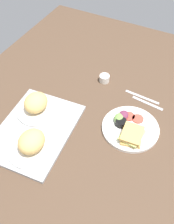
# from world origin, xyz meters

# --- Properties ---
(ground_plane) EXTENTS (1.90, 1.50, 0.03)m
(ground_plane) POSITION_xyz_m (0.00, 0.00, -0.01)
(ground_plane) COLOR #4C3828
(serving_tray) EXTENTS (0.47, 0.36, 0.02)m
(serving_tray) POSITION_xyz_m (-0.17, 0.21, 0.01)
(serving_tray) COLOR #9EA0A3
(serving_tray) RESTS_ON ground_plane
(bread_plate_near) EXTENTS (0.21, 0.21, 0.10)m
(bread_plate_near) POSITION_xyz_m (-0.26, 0.15, 0.06)
(bread_plate_near) COLOR white
(bread_plate_near) RESTS_ON serving_tray
(bread_plate_far) EXTENTS (0.21, 0.21, 0.10)m
(bread_plate_far) POSITION_xyz_m (-0.07, 0.26, 0.06)
(bread_plate_far) COLOR white
(bread_plate_far) RESTS_ON serving_tray
(plate_with_salad) EXTENTS (0.27, 0.27, 0.05)m
(plate_with_salad) POSITION_xyz_m (0.04, -0.18, 0.02)
(plate_with_salad) COLOR white
(plate_with_salad) RESTS_ON ground_plane
(espresso_cup) EXTENTS (0.06, 0.06, 0.04)m
(espresso_cup) POSITION_xyz_m (0.30, 0.06, 0.02)
(espresso_cup) COLOR silver
(espresso_cup) RESTS_ON ground_plane
(fork) EXTENTS (0.03, 0.17, 0.01)m
(fork) POSITION_xyz_m (0.25, -0.21, 0.00)
(fork) COLOR #B7B7BC
(fork) RESTS_ON ground_plane
(knife) EXTENTS (0.03, 0.19, 0.01)m
(knife) POSITION_xyz_m (0.28, -0.17, 0.00)
(knife) COLOR #B7B7BC
(knife) RESTS_ON ground_plane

